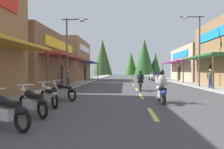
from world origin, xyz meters
The scene contains 19 objects.
ground centered at (0.00, 33.19, -0.05)m, with size 10.84×96.39×0.10m, color #424244.
sidewalk_left centered at (-6.49, 33.19, 0.06)m, with size 2.15×96.39×0.12m, color #9E9991.
sidewalk_right centered at (6.49, 33.19, 0.06)m, with size 2.15×96.39×0.12m, color #9E9991.
centerline_dashes centered at (0.00, 37.10, 0.01)m, with size 0.16×73.79×0.01m.
storefront_left_middle centered at (-10.82, 23.10, 2.64)m, with size 8.38×13.47×5.28m.
storefront_left_far centered at (-10.75, 36.87, 3.26)m, with size 8.22×11.50×6.52m.
storefront_right_far centered at (10.87, 35.58, 2.57)m, with size 8.49×13.26×5.13m.
streetlamp_left centered at (-5.47, 18.83, 3.89)m, with size 2.20×0.30×5.92m.
streetlamp_right centered at (5.49, 21.10, 4.24)m, with size 2.20×0.30×6.54m.
motorcycle_parked_left_0 centered at (-4.11, 6.07, 0.49)m, with size 1.89×1.17×1.04m.
motorcycle_parked_left_1 centered at (-4.10, 7.77, 0.49)m, with size 1.64×1.53×1.04m.
motorcycle_parked_left_2 centered at (-4.22, 9.73, 0.49)m, with size 1.38×1.76×1.04m.
motorcycle_parked_left_3 centered at (-4.18, 11.84, 0.49)m, with size 1.74×1.40×1.04m.
rider_cruising_lead centered at (0.80, 11.17, 0.66)m, with size 0.60×2.14×1.57m.
rider_cruising_trailing centered at (0.24, 17.64, 0.66)m, with size 0.61×2.14×1.57m.
pedestrian_by_shop centered at (6.11, 19.22, 0.98)m, with size 0.56×0.33×1.69m.
pedestrian_browsing centered at (-6.55, 22.21, 0.93)m, with size 0.36×0.55×1.61m.
parked_car_curbside centered at (4.22, 36.97, 0.69)m, with size 2.15×4.35×1.40m.
treeline_backdrop centered at (1.50, 82.35, 6.12)m, with size 25.21×10.82×13.19m.
Camera 1 is at (-0.99, 0.39, 1.52)m, focal length 35.78 mm.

